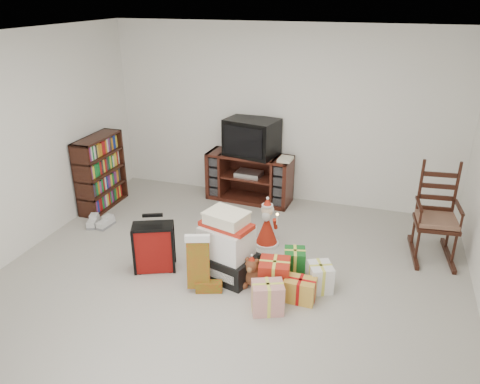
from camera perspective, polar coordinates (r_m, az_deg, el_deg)
name	(u,v)px	position (r m, az deg, el deg)	size (l,w,h in m)	color
room	(221,178)	(4.41, -2.29, 1.76)	(5.01, 5.01, 2.51)	#A6A398
tv_stand	(249,177)	(6.84, 1.15, 1.78)	(1.26, 0.52, 0.70)	#411912
bookshelf	(101,174)	(6.87, -16.63, 2.16)	(0.28, 0.85, 1.04)	#34160E
rocking_chair	(435,223)	(5.87, 22.71, -3.55)	(0.54, 0.81, 1.16)	#34160E
gift_pile	(227,249)	(5.03, -1.61, -6.98)	(0.69, 0.58, 0.75)	black
red_suitcase	(154,247)	(5.25, -10.42, -6.63)	(0.47, 0.37, 0.64)	maroon
stocking	(198,263)	(4.84, -5.13, -8.63)	(0.30, 0.13, 0.63)	#0E7F18
teddy_bear	(252,273)	(4.98, 1.46, -9.87)	(0.22, 0.19, 0.32)	brown
santa_figurine	(267,227)	(5.67, 3.29, -4.32)	(0.30, 0.29, 0.62)	#AB2312
mrs_claus_figurine	(220,240)	(5.39, -2.44, -5.92)	(0.30, 0.28, 0.61)	#AB2312
sneaker_pair	(99,223)	(6.46, -16.76, -3.60)	(0.35, 0.30, 0.10)	silver
gift_cluster	(290,281)	(4.90, 6.06, -10.71)	(0.80, 0.90, 0.27)	#AE2213
crt_television	(252,137)	(6.65, 1.45, 6.69)	(0.80, 0.65, 0.52)	black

